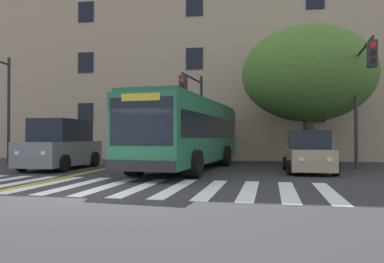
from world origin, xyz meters
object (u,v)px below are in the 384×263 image
car_tan_far_lane (308,153)px  car_grey_near_lane (61,146)px  street_tree_curbside_large (308,74)px  city_bus (189,132)px  car_teal_behind_bus (196,143)px  traffic_light_near_corner (362,83)px  traffic_light_overhead (194,102)px

car_tan_far_lane → car_grey_near_lane: bearing=-179.5°
street_tree_curbside_large → city_bus: bearing=-149.5°
car_grey_near_lane → car_teal_behind_bus: 11.59m
car_tan_far_lane → traffic_light_near_corner: (2.29, 0.58, 2.99)m
car_teal_behind_bus → street_tree_curbside_large: street_tree_curbside_large is taller
city_bus → street_tree_curbside_large: (5.79, 3.41, 3.08)m
city_bus → traffic_light_near_corner: size_ratio=2.03×
city_bus → car_grey_near_lane: city_bus is taller
car_tan_far_lane → street_tree_curbside_large: street_tree_curbside_large is taller
car_teal_behind_bus → traffic_light_near_corner: 13.57m
car_grey_near_lane → street_tree_curbside_large: street_tree_curbside_large is taller
car_grey_near_lane → traffic_light_near_corner: 13.79m
car_tan_far_lane → traffic_light_near_corner: size_ratio=0.66×
car_grey_near_lane → traffic_light_overhead: traffic_light_overhead is taller
city_bus → street_tree_curbside_large: size_ratio=1.39×
city_bus → traffic_light_near_corner: traffic_light_near_corner is taller
city_bus → traffic_light_overhead: traffic_light_overhead is taller
car_tan_far_lane → street_tree_curbside_large: (0.54, 4.13, 4.00)m
car_tan_far_lane → car_teal_behind_bus: car_teal_behind_bus is taller
car_grey_near_lane → car_tan_far_lane: 11.22m
city_bus → traffic_light_overhead: (-0.05, 1.55, 1.53)m
car_teal_behind_bus → car_grey_near_lane: bearing=-113.7°
car_grey_near_lane → street_tree_curbside_large: size_ratio=0.60×
city_bus → car_grey_near_lane: 6.06m
car_teal_behind_bus → traffic_light_near_corner: bearing=-48.3°
street_tree_curbside_large → traffic_light_overhead: bearing=-162.4°
traffic_light_overhead → street_tree_curbside_large: street_tree_curbside_large is taller
car_grey_near_lane → traffic_light_near_corner: size_ratio=0.88×
car_tan_far_lane → street_tree_curbside_large: size_ratio=0.45×
traffic_light_overhead → car_teal_behind_bus: bearing=98.7°
car_tan_far_lane → city_bus: bearing=172.2°
traffic_light_near_corner → traffic_light_overhead: (-7.59, 1.70, -0.54)m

